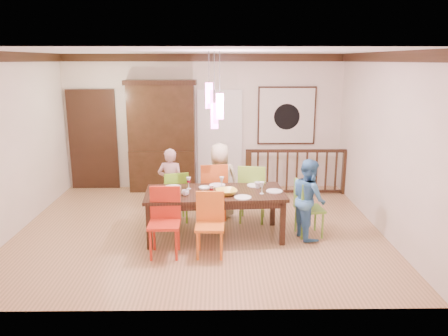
{
  "coord_description": "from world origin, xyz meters",
  "views": [
    {
      "loc": [
        0.32,
        -6.94,
        2.77
      ],
      "look_at": [
        0.41,
        0.04,
        1.04
      ],
      "focal_mm": 35.0,
      "sensor_mm": 36.0,
      "label": 1
    }
  ],
  "objects_px": {
    "dining_table": "(215,196)",
    "balustrade": "(297,171)",
    "chair_far_left": "(175,193)",
    "person_far_left": "(171,183)",
    "person_far_mid": "(220,181)",
    "person_end_right": "(309,199)",
    "chair_end_right": "(310,204)",
    "china_hutch": "(162,136)"
  },
  "relations": [
    {
      "from": "dining_table",
      "to": "person_far_mid",
      "type": "height_order",
      "value": "person_far_mid"
    },
    {
      "from": "balustrade",
      "to": "person_far_mid",
      "type": "relative_size",
      "value": 1.6
    },
    {
      "from": "china_hutch",
      "to": "person_end_right",
      "type": "distance_m",
      "value": 3.8
    },
    {
      "from": "person_far_left",
      "to": "person_far_mid",
      "type": "distance_m",
      "value": 0.88
    },
    {
      "from": "person_far_left",
      "to": "chair_end_right",
      "type": "bearing_deg",
      "value": 166.0
    },
    {
      "from": "dining_table",
      "to": "balustrade",
      "type": "height_order",
      "value": "balustrade"
    },
    {
      "from": "chair_end_right",
      "to": "person_far_left",
      "type": "distance_m",
      "value": 2.48
    },
    {
      "from": "chair_end_right",
      "to": "person_end_right",
      "type": "xyz_separation_m",
      "value": [
        -0.04,
        -0.07,
        0.12
      ]
    },
    {
      "from": "person_end_right",
      "to": "dining_table",
      "type": "bearing_deg",
      "value": 73.92
    },
    {
      "from": "chair_far_left",
      "to": "person_end_right",
      "type": "height_order",
      "value": "person_end_right"
    },
    {
      "from": "chair_far_left",
      "to": "balustrade",
      "type": "relative_size",
      "value": 0.42
    },
    {
      "from": "chair_far_left",
      "to": "china_hutch",
      "type": "height_order",
      "value": "china_hutch"
    },
    {
      "from": "chair_far_left",
      "to": "person_far_left",
      "type": "distance_m",
      "value": 0.26
    },
    {
      "from": "chair_far_left",
      "to": "person_far_mid",
      "type": "bearing_deg",
      "value": 179.63
    },
    {
      "from": "person_far_mid",
      "to": "chair_end_right",
      "type": "bearing_deg",
      "value": 139.57
    },
    {
      "from": "dining_table",
      "to": "balustrade",
      "type": "relative_size",
      "value": 1.03
    },
    {
      "from": "chair_end_right",
      "to": "person_far_left",
      "type": "bearing_deg",
      "value": 61.67
    },
    {
      "from": "china_hutch",
      "to": "chair_end_right",
      "type": "bearing_deg",
      "value": -44.42
    },
    {
      "from": "china_hutch",
      "to": "person_end_right",
      "type": "xyz_separation_m",
      "value": [
        2.63,
        -2.69,
        -0.55
      ]
    },
    {
      "from": "dining_table",
      "to": "chair_end_right",
      "type": "xyz_separation_m",
      "value": [
        1.52,
        0.02,
        -0.14
      ]
    },
    {
      "from": "person_end_right",
      "to": "china_hutch",
      "type": "bearing_deg",
      "value": 30.12
    },
    {
      "from": "chair_far_left",
      "to": "chair_end_right",
      "type": "xyz_separation_m",
      "value": [
        2.22,
        -0.66,
        0.0
      ]
    },
    {
      "from": "chair_end_right",
      "to": "balustrade",
      "type": "relative_size",
      "value": 0.42
    },
    {
      "from": "person_far_mid",
      "to": "balustrade",
      "type": "bearing_deg",
      "value": -148.65
    },
    {
      "from": "chair_end_right",
      "to": "dining_table",
      "type": "bearing_deg",
      "value": 83.33
    },
    {
      "from": "dining_table",
      "to": "person_far_mid",
      "type": "xyz_separation_m",
      "value": [
        0.08,
        0.89,
        0.01
      ]
    },
    {
      "from": "dining_table",
      "to": "person_far_mid",
      "type": "bearing_deg",
      "value": 81.18
    },
    {
      "from": "balustrade",
      "to": "chair_end_right",
      "type": "bearing_deg",
      "value": -94.42
    },
    {
      "from": "person_far_mid",
      "to": "dining_table",
      "type": "bearing_deg",
      "value": 75.46
    },
    {
      "from": "china_hutch",
      "to": "balustrade",
      "type": "distance_m",
      "value": 2.96
    },
    {
      "from": "dining_table",
      "to": "balustrade",
      "type": "distance_m",
      "value": 2.87
    },
    {
      "from": "person_far_mid",
      "to": "china_hutch",
      "type": "bearing_deg",
      "value": -64.14
    },
    {
      "from": "dining_table",
      "to": "person_far_left",
      "type": "bearing_deg",
      "value": 127.84
    },
    {
      "from": "balustrade",
      "to": "person_end_right",
      "type": "xyz_separation_m",
      "value": [
        -0.23,
        -2.34,
        0.14
      ]
    },
    {
      "from": "balustrade",
      "to": "person_far_mid",
      "type": "xyz_separation_m",
      "value": [
        -1.63,
        -1.4,
        0.18
      ]
    },
    {
      "from": "chair_end_right",
      "to": "balustrade",
      "type": "xyz_separation_m",
      "value": [
        0.19,
        2.27,
        -0.03
      ]
    },
    {
      "from": "balustrade",
      "to": "china_hutch",
      "type": "bearing_deg",
      "value": 173.53
    },
    {
      "from": "chair_end_right",
      "to": "person_far_mid",
      "type": "distance_m",
      "value": 1.69
    },
    {
      "from": "dining_table",
      "to": "person_far_mid",
      "type": "relative_size",
      "value": 1.65
    },
    {
      "from": "dining_table",
      "to": "chair_end_right",
      "type": "bearing_deg",
      "value": -2.67
    },
    {
      "from": "dining_table",
      "to": "china_hutch",
      "type": "height_order",
      "value": "china_hutch"
    },
    {
      "from": "dining_table",
      "to": "balustrade",
      "type": "bearing_deg",
      "value": 49.66
    }
  ]
}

